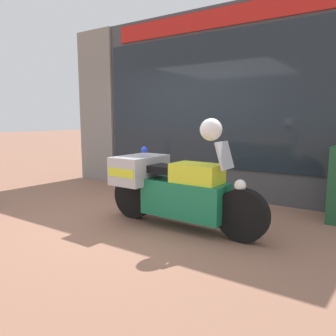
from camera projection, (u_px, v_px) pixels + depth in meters
name	position (u px, v px, depth m)	size (l,w,h in m)	color
ground_plane	(131.00, 216.00, 4.88)	(60.00, 60.00, 0.00)	#8E604C
shop_building	(178.00, 105.00, 6.51)	(6.05, 0.55, 3.37)	#424247
window_display	(217.00, 170.00, 6.24)	(4.59, 0.30, 1.96)	slate
paramedic_motorcycle	(171.00, 187.00, 4.35)	(2.30, 0.81, 1.17)	black
white_helmet	(211.00, 130.00, 3.91)	(0.27, 0.27, 0.27)	white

